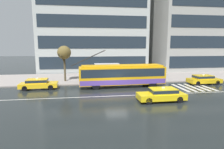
{
  "coord_description": "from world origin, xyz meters",
  "views": [
    {
      "loc": [
        -3.32,
        -19.74,
        5.3
      ],
      "look_at": [
        0.03,
        3.96,
        1.5
      ],
      "focal_mm": 29.14,
      "sensor_mm": 36.0,
      "label": 1
    }
  ],
  "objects_px": {
    "bus_shelter": "(107,68)",
    "pedestrian_at_shelter": "(128,71)",
    "taxi_ahead_of_bus": "(204,79)",
    "trolleybus": "(122,75)",
    "pedestrian_approaching_curb": "(87,71)",
    "street_tree_bare": "(64,53)",
    "taxi_queued_behind_bus": "(38,83)",
    "taxi_oncoming_near": "(162,94)"
  },
  "relations": [
    {
      "from": "taxi_queued_behind_bus",
      "to": "bus_shelter",
      "type": "distance_m",
      "value": 9.56
    },
    {
      "from": "trolleybus",
      "to": "taxi_ahead_of_bus",
      "type": "xyz_separation_m",
      "value": [
        11.54,
        -0.11,
        -0.86
      ]
    },
    {
      "from": "pedestrian_at_shelter",
      "to": "pedestrian_approaching_curb",
      "type": "bearing_deg",
      "value": 179.81
    },
    {
      "from": "taxi_oncoming_near",
      "to": "pedestrian_approaching_curb",
      "type": "distance_m",
      "value": 11.91
    },
    {
      "from": "taxi_queued_behind_bus",
      "to": "taxi_oncoming_near",
      "type": "height_order",
      "value": "same"
    },
    {
      "from": "bus_shelter",
      "to": "street_tree_bare",
      "type": "bearing_deg",
      "value": 172.0
    },
    {
      "from": "pedestrian_approaching_curb",
      "to": "trolleybus",
      "type": "bearing_deg",
      "value": -30.75
    },
    {
      "from": "trolleybus",
      "to": "taxi_queued_behind_bus",
      "type": "relative_size",
      "value": 2.65
    },
    {
      "from": "taxi_ahead_of_bus",
      "to": "street_tree_bare",
      "type": "bearing_deg",
      "value": 167.48
    },
    {
      "from": "taxi_ahead_of_bus",
      "to": "street_tree_bare",
      "type": "xyz_separation_m",
      "value": [
        -19.29,
        4.28,
        3.52
      ]
    },
    {
      "from": "taxi_oncoming_near",
      "to": "taxi_ahead_of_bus",
      "type": "bearing_deg",
      "value": 36.73
    },
    {
      "from": "bus_shelter",
      "to": "pedestrian_approaching_curb",
      "type": "relative_size",
      "value": 1.78
    },
    {
      "from": "taxi_queued_behind_bus",
      "to": "pedestrian_at_shelter",
      "type": "xyz_separation_m",
      "value": [
        11.91,
        2.63,
        1.01
      ]
    },
    {
      "from": "bus_shelter",
      "to": "street_tree_bare",
      "type": "height_order",
      "value": "street_tree_bare"
    },
    {
      "from": "street_tree_bare",
      "to": "bus_shelter",
      "type": "bearing_deg",
      "value": -8.0
    },
    {
      "from": "taxi_ahead_of_bus",
      "to": "taxi_queued_behind_bus",
      "type": "bearing_deg",
      "value": 179.59
    },
    {
      "from": "bus_shelter",
      "to": "taxi_ahead_of_bus",
      "type": "bearing_deg",
      "value": -14.57
    },
    {
      "from": "trolleybus",
      "to": "taxi_oncoming_near",
      "type": "height_order",
      "value": "trolleybus"
    },
    {
      "from": "trolleybus",
      "to": "taxi_ahead_of_bus",
      "type": "distance_m",
      "value": 11.57
    },
    {
      "from": "taxi_ahead_of_bus",
      "to": "pedestrian_at_shelter",
      "type": "relative_size",
      "value": 2.26
    },
    {
      "from": "taxi_oncoming_near",
      "to": "bus_shelter",
      "type": "xyz_separation_m",
      "value": [
        -4.19,
        10.15,
        1.37
      ]
    },
    {
      "from": "taxi_oncoming_near",
      "to": "pedestrian_at_shelter",
      "type": "xyz_separation_m",
      "value": [
        -1.15,
        9.5,
        1.0
      ]
    },
    {
      "from": "taxi_ahead_of_bus",
      "to": "street_tree_bare",
      "type": "height_order",
      "value": "street_tree_bare"
    },
    {
      "from": "pedestrian_at_shelter",
      "to": "pedestrian_approaching_curb",
      "type": "xyz_separation_m",
      "value": [
        -5.92,
        0.02,
        0.07
      ]
    },
    {
      "from": "taxi_queued_behind_bus",
      "to": "pedestrian_approaching_curb",
      "type": "xyz_separation_m",
      "value": [
        5.99,
        2.65,
        1.07
      ]
    },
    {
      "from": "pedestrian_at_shelter",
      "to": "street_tree_bare",
      "type": "xyz_separation_m",
      "value": [
        -9.13,
        1.5,
        2.52
      ]
    },
    {
      "from": "trolleybus",
      "to": "taxi_queued_behind_bus",
      "type": "bearing_deg",
      "value": 179.73
    },
    {
      "from": "pedestrian_approaching_curb",
      "to": "taxi_ahead_of_bus",
      "type": "bearing_deg",
      "value": -9.9
    },
    {
      "from": "trolleybus",
      "to": "taxi_ahead_of_bus",
      "type": "bearing_deg",
      "value": -0.53
    },
    {
      "from": "taxi_oncoming_near",
      "to": "bus_shelter",
      "type": "relative_size",
      "value": 1.27
    },
    {
      "from": "bus_shelter",
      "to": "pedestrian_at_shelter",
      "type": "xyz_separation_m",
      "value": [
        3.03,
        -0.64,
        -0.37
      ]
    },
    {
      "from": "trolleybus",
      "to": "pedestrian_at_shelter",
      "type": "bearing_deg",
      "value": 62.75
    },
    {
      "from": "pedestrian_at_shelter",
      "to": "taxi_ahead_of_bus",
      "type": "bearing_deg",
      "value": -15.33
    },
    {
      "from": "bus_shelter",
      "to": "street_tree_bare",
      "type": "xyz_separation_m",
      "value": [
        -6.1,
        0.86,
        2.15
      ]
    },
    {
      "from": "taxi_queued_behind_bus",
      "to": "pedestrian_approaching_curb",
      "type": "distance_m",
      "value": 6.64
    },
    {
      "from": "trolleybus",
      "to": "taxi_oncoming_near",
      "type": "relative_size",
      "value": 2.65
    },
    {
      "from": "taxi_oncoming_near",
      "to": "pedestrian_approaching_curb",
      "type": "relative_size",
      "value": 2.26
    },
    {
      "from": "taxi_queued_behind_bus",
      "to": "taxi_oncoming_near",
      "type": "distance_m",
      "value": 14.76
    },
    {
      "from": "taxi_oncoming_near",
      "to": "street_tree_bare",
      "type": "relative_size",
      "value": 0.88
    },
    {
      "from": "taxi_ahead_of_bus",
      "to": "bus_shelter",
      "type": "height_order",
      "value": "bus_shelter"
    },
    {
      "from": "taxi_queued_behind_bus",
      "to": "pedestrian_at_shelter",
      "type": "distance_m",
      "value": 12.24
    },
    {
      "from": "pedestrian_approaching_curb",
      "to": "taxi_oncoming_near",
      "type": "bearing_deg",
      "value": -53.41
    }
  ]
}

